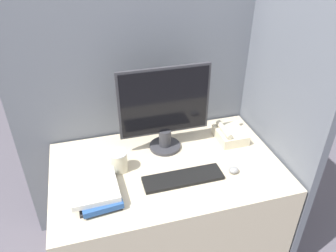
% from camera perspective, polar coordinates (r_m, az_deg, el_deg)
% --- Properties ---
extents(cubicle_panel_rear, '(1.70, 0.04, 1.77)m').
position_cam_1_polar(cubicle_panel_rear, '(2.17, -3.33, 2.61)').
color(cubicle_panel_rear, slate).
rests_on(cubicle_panel_rear, ground_plane).
extents(cubicle_panel_right, '(0.04, 0.86, 1.77)m').
position_cam_1_polar(cubicle_panel_right, '(2.10, 17.97, -0.32)').
color(cubicle_panel_right, slate).
rests_on(cubicle_panel_right, ground_plane).
extents(desk, '(1.30, 0.80, 0.77)m').
position_cam_1_polar(desk, '(2.16, -0.20, -14.81)').
color(desk, beige).
rests_on(desk, ground_plane).
extents(monitor, '(0.54, 0.19, 0.53)m').
position_cam_1_polar(monitor, '(1.89, -0.58, 2.73)').
color(monitor, '#333338').
rests_on(monitor, desk).
extents(keyboard, '(0.44, 0.12, 0.02)m').
position_cam_1_polar(keyboard, '(1.80, 2.62, -9.05)').
color(keyboard, black).
rests_on(keyboard, desk).
extents(mouse, '(0.06, 0.05, 0.04)m').
position_cam_1_polar(mouse, '(1.87, 11.36, -7.53)').
color(mouse, gray).
rests_on(mouse, desk).
extents(coffee_cup, '(0.09, 0.09, 0.12)m').
position_cam_1_polar(coffee_cup, '(1.84, -8.50, -6.11)').
color(coffee_cup, beige).
rests_on(coffee_cup, desk).
extents(book_stack, '(0.25, 0.30, 0.08)m').
position_cam_1_polar(book_stack, '(1.72, -12.28, -10.96)').
color(book_stack, '#262628').
rests_on(book_stack, desk).
extents(desk_telephone, '(0.17, 0.20, 0.10)m').
position_cam_1_polar(desk_telephone, '(2.12, 10.72, -1.47)').
color(desk_telephone, beige).
rests_on(desk_telephone, desk).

